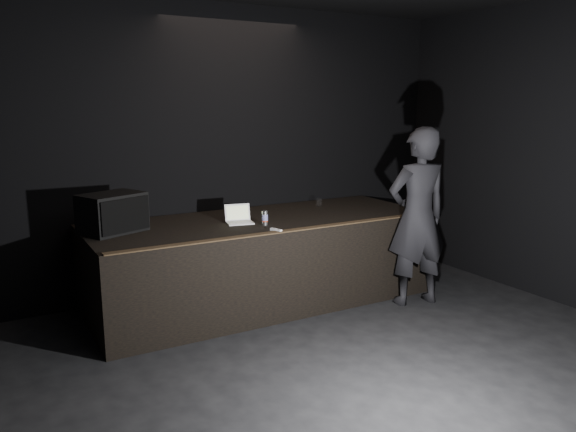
% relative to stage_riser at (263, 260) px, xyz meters
% --- Properties ---
extents(ground, '(7.00, 7.00, 0.00)m').
position_rel_stage_riser_xyz_m(ground, '(0.00, -2.73, -0.50)').
color(ground, black).
rests_on(ground, ground).
extents(room_walls, '(6.10, 7.10, 3.52)m').
position_rel_stage_riser_xyz_m(room_walls, '(0.00, -2.73, 1.52)').
color(room_walls, black).
rests_on(room_walls, ground).
extents(stage_riser, '(4.00, 1.50, 1.00)m').
position_rel_stage_riser_xyz_m(stage_riser, '(0.00, 0.00, 0.00)').
color(stage_riser, black).
rests_on(stage_riser, ground).
extents(riser_lip, '(3.92, 0.10, 0.01)m').
position_rel_stage_riser_xyz_m(riser_lip, '(0.00, -0.71, 0.51)').
color(riser_lip, brown).
rests_on(riser_lip, stage_riser).
extents(stage_monitor, '(0.73, 0.64, 0.41)m').
position_rel_stage_riser_xyz_m(stage_monitor, '(-1.67, 0.15, 0.70)').
color(stage_monitor, black).
rests_on(stage_monitor, stage_riser).
extents(cable, '(0.86, 0.24, 0.02)m').
position_rel_stage_riser_xyz_m(cable, '(-1.61, 0.41, 0.51)').
color(cable, black).
rests_on(cable, stage_riser).
extents(laptop, '(0.33, 0.31, 0.20)m').
position_rel_stage_riser_xyz_m(laptop, '(-0.33, -0.06, 0.55)').
color(laptop, white).
rests_on(laptop, stage_riser).
extents(beer_can, '(0.07, 0.07, 0.16)m').
position_rel_stage_riser_xyz_m(beer_can, '(-0.14, -0.32, 0.58)').
color(beer_can, silver).
rests_on(beer_can, stage_riser).
extents(plastic_cup, '(0.08, 0.08, 0.10)m').
position_rel_stage_riser_xyz_m(plastic_cup, '(1.00, 0.34, 0.55)').
color(plastic_cup, white).
rests_on(plastic_cup, stage_riser).
extents(wii_remote, '(0.08, 0.15, 0.03)m').
position_rel_stage_riser_xyz_m(wii_remote, '(-0.18, -0.65, 0.51)').
color(wii_remote, white).
rests_on(wii_remote, stage_riser).
extents(person, '(0.83, 0.62, 2.07)m').
position_rel_stage_riser_xyz_m(person, '(1.52, -0.95, 0.53)').
color(person, black).
rests_on(person, ground).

